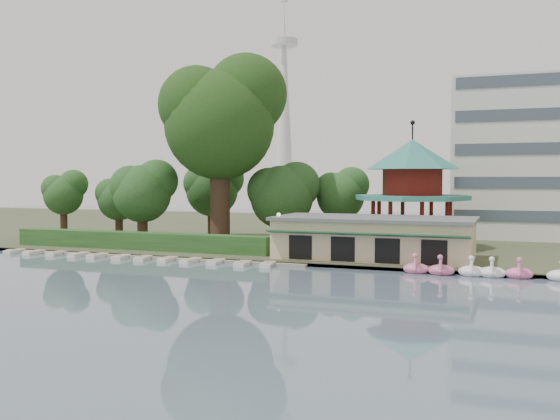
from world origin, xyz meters
The scene contains 13 objects.
ground_plane centered at (0.00, 0.00, 0.00)m, with size 220.00×220.00×0.00m, color slate.
shore centered at (0.00, 52.00, 0.20)m, with size 220.00×70.00×0.40m, color #424930.
embankment centered at (0.00, 17.30, 0.15)m, with size 220.00×0.60×0.30m, color gray.
dock centered at (-12.00, 17.20, 0.12)m, with size 34.00×1.60×0.24m, color gray.
boathouse centered at (10.00, 21.97, 2.37)m, with size 18.60×9.39×3.90m.
pavilion centered at (12.00, 32.00, 7.48)m, with size 12.40×12.40×13.50m.
broadcast_tower centered at (-42.00, 140.00, 33.98)m, with size 8.00×8.00×96.00m.
hedge centered at (-15.00, 20.50, 1.30)m, with size 30.00×2.00×1.80m, color #295423.
lamp_post centered at (1.50, 19.00, 3.34)m, with size 0.36×0.36×4.28m.
big_tree centered at (-8.83, 28.20, 15.09)m, with size 13.71×12.77×21.75m.
small_trees centered at (-11.77, 31.62, 6.37)m, with size 38.79×16.84×9.99m.
swan_boats centered at (19.99, 16.60, 0.40)m, with size 13.30×2.11×1.92m.
moored_rowboats centered at (-12.69, 15.82, 0.18)m, with size 30.03×2.69×0.36m.
Camera 1 is at (22.06, -35.99, 8.02)m, focal length 40.00 mm.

